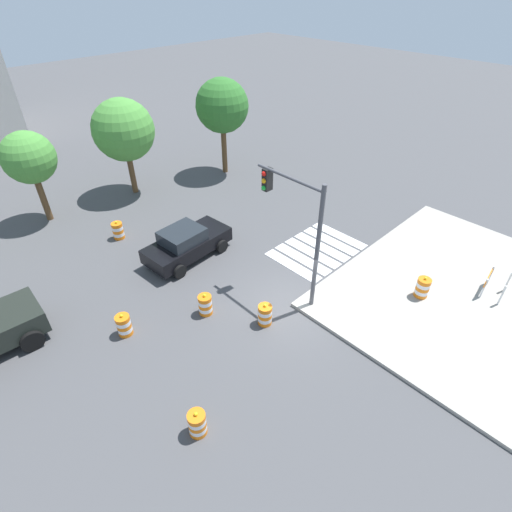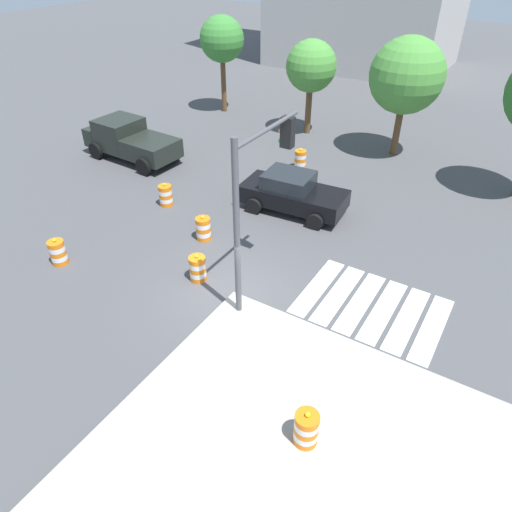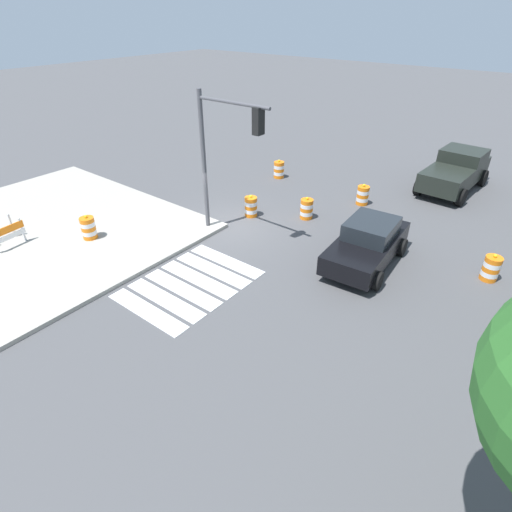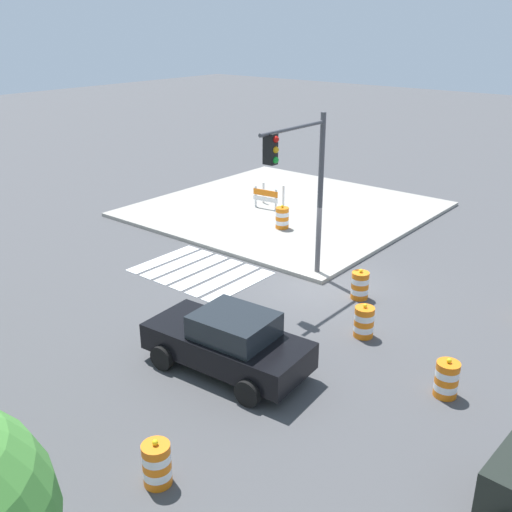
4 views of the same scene
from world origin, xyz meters
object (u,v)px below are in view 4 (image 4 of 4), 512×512
sports_car (229,342)px  traffic_barrel_near_corner (447,379)px  traffic_barrel_on_sidewalk (282,218)px  construction_barricade (267,196)px  traffic_light_pole (302,172)px  traffic_barrel_median_far (360,285)px  traffic_barrel_crosswalk_end (364,322)px  traffic_barrel_far_curb (157,464)px

sports_car → traffic_barrel_near_corner: sports_car is taller
traffic_barrel_on_sidewalk → construction_barricade: bearing=-39.7°
traffic_barrel_on_sidewalk → traffic_light_pole: traffic_light_pole is taller
construction_barricade → traffic_barrel_median_far: bearing=145.7°
traffic_barrel_crosswalk_end → construction_barricade: 12.19m
sports_car → traffic_barrel_on_sidewalk: 10.86m
sports_car → traffic_barrel_near_corner: bearing=-153.2°
construction_barricade → traffic_light_pole: bearing=135.3°
traffic_barrel_far_curb → traffic_barrel_near_corner: bearing=-116.6°
construction_barricade → traffic_light_pole: (-6.06, 6.01, 3.19)m
traffic_barrel_near_corner → traffic_light_pole: (6.38, -2.94, 3.46)m
traffic_barrel_far_curb → traffic_light_pole: 10.37m
construction_barricade → traffic_light_pole: traffic_light_pole is taller
traffic_barrel_near_corner → traffic_barrel_on_sidewalk: size_ratio=1.00×
traffic_barrel_on_sidewalk → construction_barricade: traffic_barrel_on_sidewalk is taller
traffic_light_pole → traffic_barrel_crosswalk_end: bearing=154.3°
traffic_light_pole → sports_car: bearing=106.8°
traffic_barrel_median_far → construction_barricade: 9.86m
traffic_barrel_crosswalk_end → traffic_light_pole: traffic_light_pole is taller
sports_car → traffic_barrel_median_far: size_ratio=4.34×
traffic_barrel_median_far → traffic_barrel_far_curb: (-1.14, 9.69, 0.00)m
traffic_barrel_on_sidewalk → traffic_barrel_near_corner: bearing=145.3°
sports_car → traffic_barrel_crosswalk_end: sports_car is taller
traffic_barrel_median_far → traffic_light_pole: bearing=12.4°
traffic_barrel_near_corner → traffic_barrel_on_sidewalk: traffic_barrel_on_sidewalk is taller
traffic_barrel_near_corner → traffic_barrel_far_curb: same height
traffic_barrel_crosswalk_end → traffic_light_pole: bearing=-25.7°
traffic_barrel_far_curb → construction_barricade: bearing=-58.7°
traffic_barrel_near_corner → traffic_light_pole: size_ratio=0.19×
sports_car → traffic_barrel_median_far: sports_car is taller
construction_barricade → traffic_barrel_on_sidewalk: bearing=140.3°
traffic_barrel_median_far → traffic_barrel_far_curb: bearing=96.7°
traffic_light_pole → traffic_barrel_median_far: bearing=-167.6°
traffic_barrel_far_curb → traffic_barrel_on_sidewalk: traffic_barrel_on_sidewalk is taller
construction_barricade → traffic_barrel_near_corner: bearing=144.3°
sports_car → traffic_barrel_on_sidewalk: bearing=-60.4°
traffic_barrel_median_far → traffic_barrel_on_sidewalk: bearing=-31.9°
traffic_barrel_median_far → traffic_light_pole: 4.06m
traffic_barrel_crosswalk_end → traffic_barrel_on_sidewalk: bearing=-38.6°
sports_car → traffic_barrel_median_far: 5.84m
traffic_barrel_crosswalk_end → traffic_barrel_on_sidewalk: 9.19m
traffic_barrel_far_curb → traffic_barrel_crosswalk_end: bearing=-91.5°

